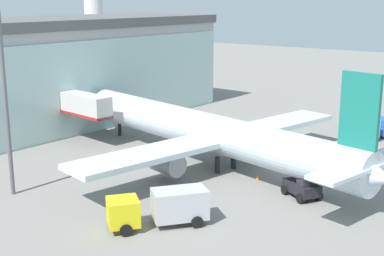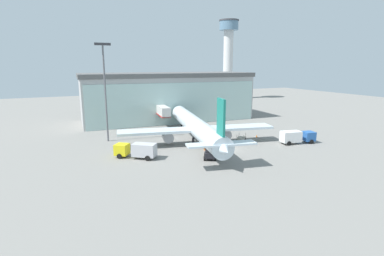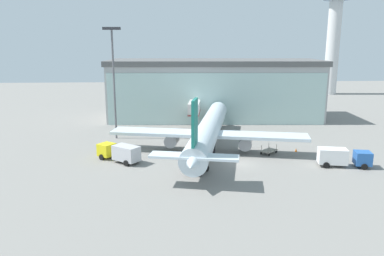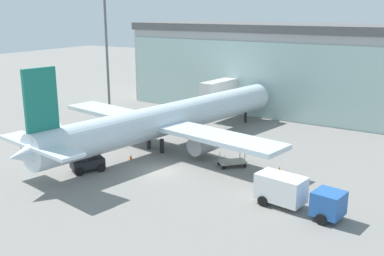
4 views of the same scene
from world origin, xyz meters
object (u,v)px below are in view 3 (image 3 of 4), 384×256
(safety_cone_wingtip, at_px, (296,150))
(baggage_cart, at_px, (269,151))
(apron_light_mast, at_px, (114,75))
(airplane, at_px, (209,131))
(jet_bridge, at_px, (195,106))
(catering_truck, at_px, (120,152))
(pushback_tug, at_px, (197,166))
(fuel_truck, at_px, (342,157))
(safety_cone_nose, at_px, (206,160))
(control_tower, at_px, (334,29))

(safety_cone_wingtip, bearing_deg, baggage_cart, -168.42)
(apron_light_mast, relative_size, airplane, 0.51)
(apron_light_mast, height_order, safety_cone_wingtip, apron_light_mast)
(safety_cone_wingtip, bearing_deg, airplane, 173.89)
(safety_cone_wingtip, bearing_deg, jet_bridge, 127.37)
(catering_truck, distance_m, safety_cone_wingtip, 28.71)
(baggage_cart, xyz_separation_m, pushback_tug, (-12.24, -8.69, 0.47))
(jet_bridge, distance_m, apron_light_mast, 19.87)
(airplane, bearing_deg, baggage_cart, -93.06)
(fuel_truck, bearing_deg, safety_cone_nose, -179.55)
(safety_cone_wingtip, bearing_deg, pushback_tug, -150.44)
(pushback_tug, bearing_deg, fuel_truck, -55.81)
(airplane, relative_size, catering_truck, 5.59)
(control_tower, height_order, safety_cone_nose, control_tower)
(control_tower, relative_size, safety_cone_nose, 65.68)
(apron_light_mast, xyz_separation_m, safety_cone_nose, (15.59, -14.97, -11.67))
(fuel_truck, relative_size, pushback_tug, 2.05)
(control_tower, bearing_deg, airplane, -125.73)
(control_tower, distance_m, fuel_truck, 86.28)
(fuel_truck, bearing_deg, jet_bridge, 135.36)
(apron_light_mast, distance_m, catering_truck, 17.97)
(pushback_tug, height_order, safety_cone_wingtip, pushback_tug)
(jet_bridge, xyz_separation_m, safety_cone_wingtip, (15.59, -20.41, -4.03))
(jet_bridge, bearing_deg, control_tower, -38.71)
(catering_truck, distance_m, fuel_truck, 32.79)
(airplane, xyz_separation_m, catering_truck, (-13.98, -5.39, -1.91))
(safety_cone_nose, bearing_deg, apron_light_mast, 136.17)
(airplane, relative_size, pushback_tug, 10.77)
(apron_light_mast, xyz_separation_m, fuel_truck, (35.14, -18.46, -10.48))
(fuel_truck, height_order, pushback_tug, fuel_truck)
(apron_light_mast, xyz_separation_m, baggage_cart, (26.22, -11.50, -11.44))
(apron_light_mast, bearing_deg, jet_bridge, 32.65)
(airplane, height_order, safety_cone_nose, airplane)
(control_tower, bearing_deg, apron_light_mast, -137.91)
(catering_truck, xyz_separation_m, safety_cone_nose, (12.99, -0.61, -1.19))
(airplane, height_order, pushback_tug, airplane)
(control_tower, bearing_deg, jet_bridge, -135.47)
(pushback_tug, bearing_deg, jet_bridge, 26.72)
(safety_cone_nose, bearing_deg, control_tower, 55.99)
(airplane, xyz_separation_m, safety_cone_nose, (-1.00, -6.00, -3.10))
(pushback_tug, height_order, safety_cone_nose, pushback_tug)
(airplane, xyz_separation_m, baggage_cart, (9.62, -2.53, -2.87))
(control_tower, bearing_deg, safety_cone_wingtip, -116.43)
(apron_light_mast, bearing_deg, safety_cone_nose, -43.83)
(apron_light_mast, relative_size, fuel_truck, 2.68)
(pushback_tug, bearing_deg, control_tower, -3.54)
(apron_light_mast, xyz_separation_m, safety_cone_wingtip, (31.03, -10.52, -11.67))
(pushback_tug, bearing_deg, apron_light_mast, 64.21)
(airplane, bearing_deg, safety_cone_nose, -177.75)
(apron_light_mast, bearing_deg, fuel_truck, -27.71)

